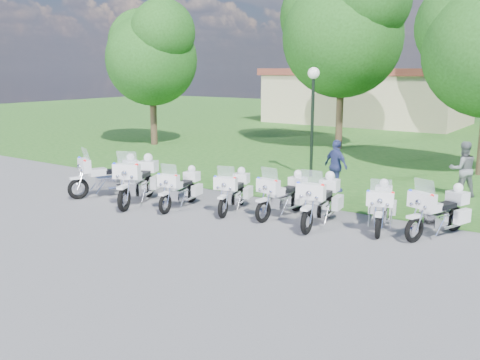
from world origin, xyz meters
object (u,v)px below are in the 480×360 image
Objects in this scene: motorcycle_3 at (234,190)px; lamp_post at (313,95)px; motorcycle_0 at (109,175)px; motorcycle_6 at (381,206)px; motorcycle_1 at (139,180)px; motorcycle_7 at (440,211)px; motorcycle_2 at (181,188)px; bystander_b at (463,169)px; motorcycle_4 at (284,194)px; motorcycle_5 at (320,200)px; bystander_c at (336,166)px.

motorcycle_3 is 0.51× the size of lamp_post.
motorcycle_0 is 8.80m from motorcycle_6.
motorcycle_1 is 1.13× the size of motorcycle_7.
bystander_b is at bearing -146.79° from motorcycle_2.
motorcycle_3 is 1.16× the size of bystander_b.
lamp_post is (4.00, 6.56, 2.45)m from motorcycle_0.
motorcycle_5 reaches higher than motorcycle_4.
motorcycle_2 is at bearing -3.52° from motorcycle_6.
motorcycle_3 is at bearing 175.91° from motorcycle_1.
motorcycle_1 reaches higher than motorcycle_5.
bystander_c is at bearing -65.46° from motorcycle_6.
bystander_c is at bearing -116.96° from motorcycle_0.
motorcycle_0 is 1.08× the size of motorcycle_3.
bystander_b is (5.53, -0.10, -2.23)m from lamp_post.
bystander_b reaches higher than motorcycle_6.
motorcycle_5 is 0.58× the size of lamp_post.
motorcycle_7 is 0.53× the size of lamp_post.
bystander_c is (-3.66, -1.70, -0.02)m from bystander_b.
bystander_b reaches higher than motorcycle_4.
motorcycle_0 is at bearing -121.35° from lamp_post.
motorcycle_0 is at bearing 16.73° from motorcycle_4.
lamp_post reaches higher than motorcycle_7.
motorcycle_0 reaches higher than motorcycle_4.
motorcycle_6 is at bearing 174.06° from motorcycle_3.
lamp_post reaches higher than motorcycle_0.
motorcycle_6 is at bearing 44.99° from bystander_b.
motorcycle_5 is 1.14× the size of motorcycle_6.
motorcycle_1 is 1.17× the size of motorcycle_6.
motorcycle_4 is at bearing 21.00° from bystander_b.
motorcycle_3 reaches higher than motorcycle_2.
bystander_b reaches higher than bystander_c.
bystander_c is at bearing -10.07° from bystander_b.
bystander_b reaches higher than motorcycle_0.
motorcycle_7 reaches higher than motorcycle_3.
motorcycle_0 is 10.22m from motorcycle_7.
motorcycle_7 is 8.13m from lamp_post.
lamp_post is (-4.67, 5.02, 2.53)m from motorcycle_6.
bystander_c reaches higher than motorcycle_6.
motorcycle_6 is 5.00m from bystander_b.
motorcycle_6 is (5.74, 1.32, 0.01)m from motorcycle_2.
motorcycle_2 is 7.31m from motorcycle_7.
motorcycle_1 is 4.62m from motorcycle_4.
motorcycle_5 is at bearing 4.69° from motorcycle_6.
motorcycle_3 is at bearing 93.49° from bystander_c.
motorcycle_0 is 0.55× the size of lamp_post.
lamp_post is at bearing -101.12° from motorcycle_3.
motorcycle_7 is 5.16m from bystander_c.
motorcycle_7 is at bearing 172.61° from motorcycle_6.
motorcycle_7 is (10.07, 1.77, -0.04)m from motorcycle_0.
motorcycle_2 is 1.65m from motorcycle_3.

